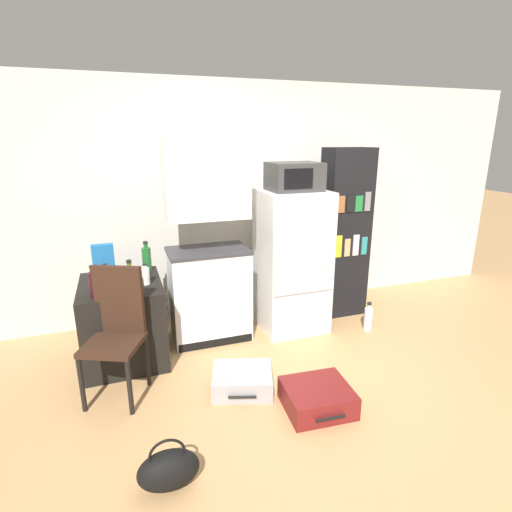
% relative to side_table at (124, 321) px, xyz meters
% --- Properties ---
extents(ground_plane, '(24.00, 24.00, 0.00)m').
position_rel_side_table_xyz_m(ground_plane, '(1.51, -1.20, -0.37)').
color(ground_plane, tan).
extents(wall_back, '(6.40, 0.10, 2.54)m').
position_rel_side_table_xyz_m(wall_back, '(1.71, 0.80, 0.90)').
color(wall_back, beige).
rests_on(wall_back, ground_plane).
extents(side_table, '(0.70, 0.79, 0.73)m').
position_rel_side_table_xyz_m(side_table, '(0.00, 0.00, 0.00)').
color(side_table, black).
rests_on(side_table, ground_plane).
extents(kitchen_hutch, '(0.77, 0.49, 1.95)m').
position_rel_side_table_xyz_m(kitchen_hutch, '(0.83, 0.15, 0.55)').
color(kitchen_hutch, white).
rests_on(kitchen_hutch, ground_plane).
extents(refrigerator, '(0.66, 0.63, 1.46)m').
position_rel_side_table_xyz_m(refrigerator, '(1.69, 0.09, 0.36)').
color(refrigerator, silver).
rests_on(refrigerator, ground_plane).
extents(microwave, '(0.50, 0.40, 0.27)m').
position_rel_side_table_xyz_m(microwave, '(1.69, 0.09, 1.23)').
color(microwave, '#333333').
rests_on(microwave, refrigerator).
extents(bookshelf, '(0.50, 0.32, 1.86)m').
position_rel_side_table_xyz_m(bookshelf, '(2.39, 0.24, 0.56)').
color(bookshelf, black).
rests_on(bookshelf, ground_plane).
extents(bottle_green_tall, '(0.08, 0.08, 0.29)m').
position_rel_side_table_xyz_m(bottle_green_tall, '(0.26, 0.28, 0.49)').
color(bottle_green_tall, '#1E6028').
rests_on(bottle_green_tall, side_table).
extents(bottle_amber_beer, '(0.07, 0.07, 0.20)m').
position_rel_side_table_xyz_m(bottle_amber_beer, '(-0.10, -0.04, 0.45)').
color(bottle_amber_beer, brown).
rests_on(bottle_amber_beer, side_table).
extents(bottle_ketchup_red, '(0.08, 0.08, 0.15)m').
position_rel_side_table_xyz_m(bottle_ketchup_red, '(-0.07, -0.28, 0.43)').
color(bottle_ketchup_red, '#AD1914').
rests_on(bottle_ketchup_red, side_table).
extents(bottle_wine_dark, '(0.07, 0.07, 0.27)m').
position_rel_side_table_xyz_m(bottle_wine_dark, '(-0.19, -0.27, 0.48)').
color(bottle_wine_dark, black).
rests_on(bottle_wine_dark, side_table).
extents(bottle_milk_white, '(0.07, 0.07, 0.19)m').
position_rel_side_table_xyz_m(bottle_milk_white, '(0.22, -0.10, 0.45)').
color(bottle_milk_white, white).
rests_on(bottle_milk_white, side_table).
extents(bottle_olive_oil, '(0.08, 0.08, 0.28)m').
position_rel_side_table_xyz_m(bottle_olive_oil, '(0.09, -0.26, 0.48)').
color(bottle_olive_oil, '#566619').
rests_on(bottle_olive_oil, side_table).
extents(cereal_box, '(0.19, 0.07, 0.30)m').
position_rel_side_table_xyz_m(cereal_box, '(-0.12, 0.25, 0.52)').
color(cereal_box, '#1E66A8').
rests_on(cereal_box, side_table).
extents(chair, '(0.53, 0.53, 1.02)m').
position_rel_side_table_xyz_m(chair, '(-0.05, -0.51, 0.22)').
color(chair, black).
rests_on(chair, ground_plane).
extents(suitcase_large_flat, '(0.57, 0.52, 0.16)m').
position_rel_side_table_xyz_m(suitcase_large_flat, '(0.86, -0.82, -0.28)').
color(suitcase_large_flat, '#99999E').
rests_on(suitcase_large_flat, ground_plane).
extents(suitcase_small_flat, '(0.52, 0.49, 0.18)m').
position_rel_side_table_xyz_m(suitcase_small_flat, '(1.32, -1.23, -0.28)').
color(suitcase_small_flat, maroon).
rests_on(suitcase_small_flat, ground_plane).
extents(handbag, '(0.36, 0.20, 0.33)m').
position_rel_side_table_xyz_m(handbag, '(0.18, -1.58, -0.24)').
color(handbag, black).
rests_on(handbag, ground_plane).
extents(water_bottle_front, '(0.09, 0.09, 0.31)m').
position_rel_side_table_xyz_m(water_bottle_front, '(2.43, -0.26, -0.24)').
color(water_bottle_front, silver).
rests_on(water_bottle_front, ground_plane).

